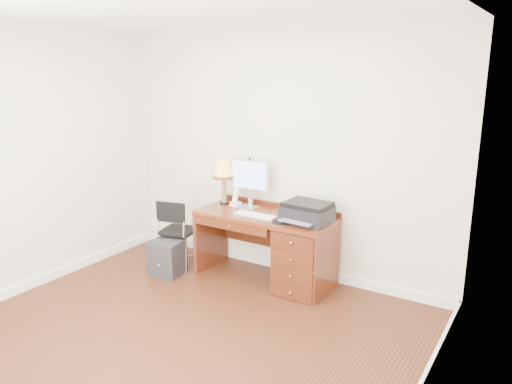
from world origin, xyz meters
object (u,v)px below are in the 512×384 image
Objects in this scene: monitor at (250,178)px; phone at (236,200)px; desk at (291,249)px; leg_lamp at (224,172)px; printer at (307,212)px; equipment_box at (167,257)px; chair at (175,227)px.

phone is (-0.16, -0.04, -0.28)m from monitor.
leg_lamp is at bearing 173.40° from desk.
printer is (0.79, -0.16, -0.24)m from monitor.
desk is 3.03× the size of printer.
equipment_box is (-0.72, -0.61, -0.89)m from monitor.
desk is 0.92m from monitor.
monitor is at bearing 166.89° from desk.
equipment_box is (-1.52, -0.45, -0.66)m from printer.
phone reaches higher than equipment_box.
chair is (-0.59, -0.37, -0.31)m from phone.
chair is (-0.43, -0.38, -0.62)m from leg_lamp.
phone is at bearing -2.45° from leg_lamp.
desk is at bearing 10.02° from equipment_box.
desk is 0.48m from printer.
printer is 0.97m from phone.
monitor is 0.33m from phone.
chair is (-0.76, -0.41, -0.59)m from monitor.
desk is at bearing 2.27° from phone.
chair is at bearing 90.99° from equipment_box.
chair is at bearing -166.34° from printer.
chair reaches higher than equipment_box.
equipment_box is at bearing -124.36° from leg_lamp.
equipment_box is at bearing -124.68° from phone.
chair is at bearing -138.30° from phone.
leg_lamp is 2.41× the size of phone.
monitor is 0.84m from printer.
chair is (-1.55, -0.25, -0.35)m from printer.
monitor is at bearing 30.83° from equipment_box.
equipment_box is at bearing -92.94° from chair.
printer reaches higher than desk.
monitor reaches higher than desk.
phone is 0.25× the size of chair.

